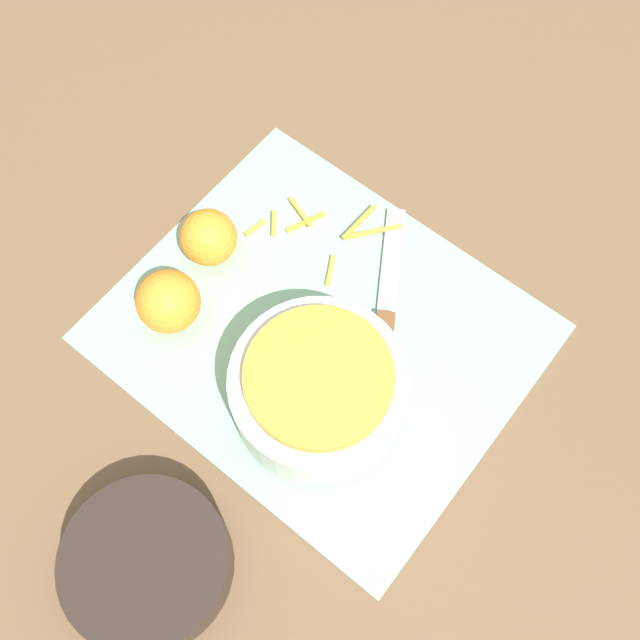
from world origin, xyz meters
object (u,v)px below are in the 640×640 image
object	(u,v)px
bowl_dark	(148,563)
orange_left	(168,301)
bowl_speckled	(319,390)
knife	(384,333)
orange_right	(207,239)

from	to	relation	value
bowl_dark	orange_left	world-z (taller)	orange_left
bowl_speckled	knife	world-z (taller)	bowl_speckled
orange_left	orange_right	distance (m)	0.09
bowl_speckled	bowl_dark	size ratio (longest dim) A/B	1.13
orange_right	orange_left	bearing A→B (deg)	103.72
knife	orange_right	size ratio (longest dim) A/B	3.31
bowl_speckled	orange_right	world-z (taller)	bowl_speckled
bowl_speckled	bowl_dark	world-z (taller)	bowl_speckled
bowl_dark	orange_right	world-z (taller)	orange_right
knife	orange_right	bearing A→B (deg)	69.36
bowl_speckled	orange_left	distance (m)	0.20
bowl_dark	orange_right	distance (m)	0.36
bowl_dark	orange_left	distance (m)	0.27
bowl_speckled	knife	distance (m)	0.11
bowl_speckled	orange_right	distance (m)	0.23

